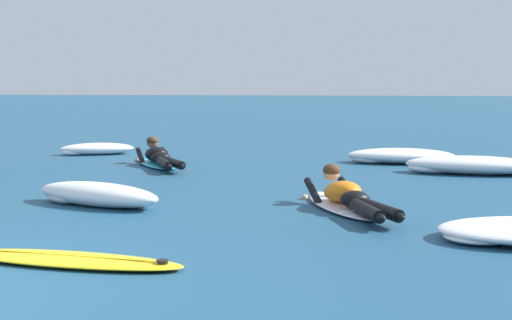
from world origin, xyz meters
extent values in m
plane|color=navy|center=(0.00, 10.00, 0.00)|extent=(120.00, 120.00, 0.00)
ellipsoid|color=silver|center=(3.46, 4.07, 0.04)|extent=(1.21, 2.03, 0.07)
ellipsoid|color=silver|center=(3.13, 4.94, 0.05)|extent=(0.26, 0.26, 0.06)
ellipsoid|color=orange|center=(3.44, 4.12, 0.20)|extent=(0.62, 0.80, 0.35)
ellipsoid|color=black|center=(3.58, 3.73, 0.17)|extent=(0.42, 0.38, 0.20)
cylinder|color=black|center=(3.71, 3.18, 0.14)|extent=(0.38, 0.83, 0.14)
ellipsoid|color=black|center=(3.83, 2.78, 0.14)|extent=(0.17, 0.24, 0.08)
cylinder|color=black|center=(3.86, 3.24, 0.14)|extent=(0.47, 0.81, 0.14)
ellipsoid|color=black|center=(4.03, 2.86, 0.14)|extent=(0.17, 0.24, 0.08)
cylinder|color=black|center=(3.10, 4.40, 0.12)|extent=(0.31, 0.62, 0.36)
sphere|color=tan|center=(2.95, 4.78, 0.02)|extent=(0.09, 0.09, 0.09)
cylinder|color=black|center=(3.51, 4.54, 0.12)|extent=(0.31, 0.62, 0.36)
sphere|color=tan|center=(3.38, 4.90, 0.02)|extent=(0.09, 0.09, 0.09)
sphere|color=tan|center=(3.29, 4.50, 0.38)|extent=(0.21, 0.21, 0.21)
ellipsoid|color=#47331E|center=(3.30, 4.48, 0.41)|extent=(0.28, 0.26, 0.16)
ellipsoid|color=#2DB2D1|center=(0.12, 8.36, 0.04)|extent=(1.32, 1.94, 0.07)
ellipsoid|color=#2DB2D1|center=(-0.28, 9.17, 0.05)|extent=(0.26, 0.26, 0.06)
ellipsoid|color=black|center=(0.09, 8.41, 0.20)|extent=(0.63, 0.73, 0.34)
ellipsoid|color=black|center=(0.25, 8.09, 0.17)|extent=(0.43, 0.40, 0.20)
cylinder|color=black|center=(0.45, 7.50, 0.14)|extent=(0.49, 0.91, 0.14)
ellipsoid|color=black|center=(0.63, 7.07, 0.14)|extent=(0.19, 0.24, 0.08)
cylinder|color=black|center=(0.60, 7.57, 0.14)|extent=(0.58, 0.88, 0.14)
ellipsoid|color=black|center=(0.82, 7.16, 0.14)|extent=(0.19, 0.24, 0.08)
cylinder|color=black|center=(-0.25, 8.62, 0.12)|extent=(0.32, 0.53, 0.32)
sphere|color=#8C6647|center=(-0.41, 8.94, 0.02)|extent=(0.09, 0.09, 0.09)
cylinder|color=black|center=(0.15, 8.79, 0.12)|extent=(0.32, 0.53, 0.32)
sphere|color=#8C6647|center=(0.00, 9.10, 0.02)|extent=(0.09, 0.09, 0.09)
sphere|color=#8C6647|center=(-0.07, 8.74, 0.38)|extent=(0.21, 0.21, 0.21)
ellipsoid|color=#47331E|center=(-0.06, 8.72, 0.41)|extent=(0.29, 0.28, 0.16)
ellipsoid|color=yellow|center=(1.24, 1.05, 0.04)|extent=(2.08, 0.84, 0.07)
cube|color=yellow|center=(1.24, 1.05, 0.07)|extent=(1.71, 0.30, 0.01)
cone|color=black|center=(2.07, 0.92, 0.01)|extent=(0.11, 0.11, 0.16)
ellipsoid|color=white|center=(0.51, 3.95, 0.14)|extent=(1.90, 1.28, 0.28)
ellipsoid|color=white|center=(0.96, 3.84, 0.10)|extent=(0.71, 0.47, 0.20)
ellipsoid|color=white|center=(-0.01, 4.13, 0.08)|extent=(0.67, 0.67, 0.16)
ellipsoid|color=white|center=(4.42, 9.30, 0.14)|extent=(1.98, 0.98, 0.27)
ellipsoid|color=white|center=(4.91, 9.41, 0.10)|extent=(0.80, 0.63, 0.19)
ellipsoid|color=white|center=(3.83, 9.24, 0.07)|extent=(0.82, 0.68, 0.15)
ellipsoid|color=white|center=(4.72, 2.34, 0.05)|extent=(0.77, 0.75, 0.10)
ellipsoid|color=white|center=(-1.60, 10.19, 0.12)|extent=(1.57, 1.07, 0.24)
ellipsoid|color=white|center=(-1.29, 10.41, 0.08)|extent=(0.57, 0.34, 0.17)
ellipsoid|color=white|center=(-1.99, 9.97, 0.07)|extent=(0.59, 0.51, 0.13)
ellipsoid|color=white|center=(5.48, 7.80, 0.15)|extent=(2.27, 1.17, 0.29)
ellipsoid|color=white|center=(6.04, 7.85, 0.10)|extent=(0.89, 0.77, 0.20)
ellipsoid|color=white|center=(4.83, 7.81, 0.08)|extent=(0.83, 0.52, 0.16)
camera|label=1|loc=(3.57, -5.04, 1.51)|focal=54.87mm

